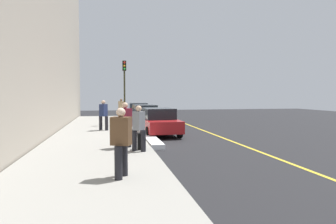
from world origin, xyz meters
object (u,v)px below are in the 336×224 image
Objects in this scene: pedestrian_brown_coat at (121,141)px; pedestrian_navy_coat at (104,114)px; pedestrian_grey_coat at (139,127)px; pedestrian_burgundy_coat at (125,124)px; traffic_light_pole at (124,82)px; parked_car_silver at (145,115)px; rolling_suitcase at (140,141)px; parked_car_red at (159,122)px; pedestrian_tan_coat at (121,107)px; parked_car_white at (138,111)px.

pedestrian_brown_coat is 1.00× the size of pedestrian_navy_coat.
pedestrian_burgundy_coat reaches higher than pedestrian_grey_coat.
traffic_light_pole is (-13.96, 0.79, 2.09)m from pedestrian_brown_coat.
pedestrian_grey_coat is at bearing -7.77° from parked_car_silver.
parked_car_silver reaches higher than rolling_suitcase.
pedestrian_brown_coat reaches higher than pedestrian_grey_coat.
parked_car_red is 5.72m from traffic_light_pole.
pedestrian_burgundy_coat is at bearing -2.73° from traffic_light_pole.
pedestrian_navy_coat is 4.15m from traffic_light_pole.
pedestrian_brown_coat is at bearing -2.22° from pedestrian_tan_coat.
pedestrian_brown_coat is 14.14m from traffic_light_pole.
pedestrian_navy_coat reaches higher than parked_car_white.
pedestrian_grey_coat is 0.96× the size of pedestrian_navy_coat.
pedestrian_navy_coat is at bearing -171.33° from pedestrian_burgundy_coat.
parked_car_white is 2.34× the size of pedestrian_navy_coat.
pedestrian_burgundy_coat is 6.37m from pedestrian_navy_coat.
rolling_suitcase is (0.46, 0.56, -0.65)m from pedestrian_burgundy_coat.
pedestrian_tan_coat is at bearing 177.78° from pedestrian_brown_coat.
parked_car_silver is 3.02m from traffic_light_pole.
pedestrian_tan_coat is (-0.91, -1.50, 0.33)m from parked_car_white.
pedestrian_grey_coat is 10.64m from traffic_light_pole.
parked_car_white is 15.90m from pedestrian_burgundy_coat.
traffic_light_pole reaches higher than pedestrian_burgundy_coat.
traffic_light_pole reaches higher than parked_car_silver.
pedestrian_grey_coat is 0.71m from rolling_suitcase.
parked_car_white is 5.31m from parked_car_silver.
pedestrian_grey_coat is (-3.54, 0.79, -0.04)m from pedestrian_brown_coat.
pedestrian_burgundy_coat is at bearing 8.67° from pedestrian_navy_coat.
pedestrian_navy_coat is 0.40× the size of traffic_light_pole.
parked_car_silver is 4.80× the size of rolling_suitcase.
parked_car_silver is at bearing 119.57° from traffic_light_pole.
pedestrian_tan_coat is at bearing -166.31° from parked_car_silver.
parked_car_white and parked_car_red have the same top height.
parked_car_red is 4.19× the size of rolling_suitcase.
parked_car_silver is at bearing -178.60° from parked_car_red.
parked_car_white is at bearing 173.43° from pedestrian_brown_coat.
pedestrian_grey_coat is at bearing 167.41° from pedestrian_brown_coat.
pedestrian_tan_coat is (-6.22, -1.51, 0.32)m from parked_car_silver.
pedestrian_tan_coat is 0.98× the size of pedestrian_navy_coat.
pedestrian_navy_coat is (4.16, -2.96, 0.35)m from parked_car_silver.
rolling_suitcase is (10.05, 0.10, -2.73)m from traffic_light_pole.
traffic_light_pole is (-10.42, -0.01, 2.13)m from pedestrian_grey_coat.
parked_car_red is at bearing 62.67° from pedestrian_navy_coat.
pedestrian_tan_coat is 0.39× the size of traffic_light_pole.
parked_car_white is 4.21× the size of rolling_suitcase.
pedestrian_brown_coat reaches higher than parked_car_silver.
rolling_suitcase is (6.76, 1.52, -0.63)m from pedestrian_navy_coat.
parked_car_white is 0.93× the size of traffic_light_pole.
pedestrian_brown_coat reaches higher than rolling_suitcase.
pedestrian_burgundy_coat is at bearing -10.84° from parked_car_silver.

